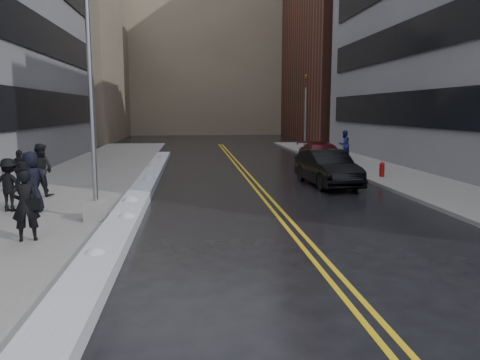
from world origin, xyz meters
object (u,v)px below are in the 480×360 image
object	(u,v)px
pedestrian_b	(41,170)
pedestrian_d	(20,169)
car_maroon	(322,157)
fire_hydrant	(382,169)
pedestrian_fedora	(25,205)
lamppost	(93,141)
car_black	(327,168)
pedestrian_e	(9,185)
pedestrian_east	(344,144)
traffic_signal	(305,110)
pedestrian_c	(31,182)

from	to	relation	value
pedestrian_b	pedestrian_d	world-z (taller)	pedestrian_b
car_maroon	fire_hydrant	bearing A→B (deg)	-64.36
pedestrian_fedora	pedestrian_d	distance (m)	8.82
lamppost	car_black	xyz separation A→B (m)	(9.06, 6.51, -1.72)
pedestrian_e	pedestrian_east	size ratio (longest dim) A/B	0.91
pedestrian_d	car_black	bearing A→B (deg)	-166.47
pedestrian_fedora	pedestrian_b	bearing A→B (deg)	-90.88
fire_hydrant	pedestrian_e	size ratio (longest dim) A/B	0.42
traffic_signal	pedestrian_e	distance (m)	25.37
fire_hydrant	pedestrian_b	xyz separation A→B (m)	(-15.18, -3.70, 0.61)
fire_hydrant	car_black	size ratio (longest dim) A/B	0.15
pedestrian_e	pedestrian_east	xyz separation A→B (m)	(16.34, 15.29, 0.08)
pedestrian_fedora	car_black	size ratio (longest dim) A/B	0.37
pedestrian_b	car_maroon	world-z (taller)	pedestrian_b
fire_hydrant	pedestrian_east	xyz separation A→B (m)	(0.99, 8.86, 0.55)
pedestrian_east	car_black	distance (m)	11.18
pedestrian_fedora	pedestrian_c	xyz separation A→B (m)	(-0.98, 3.50, 0.07)
pedestrian_d	traffic_signal	bearing A→B (deg)	-123.46
pedestrian_e	pedestrian_d	bearing A→B (deg)	-62.31
pedestrian_b	pedestrian_c	size ratio (longest dim) A/B	1.02
pedestrian_fedora	pedestrian_c	bearing A→B (deg)	-89.10
pedestrian_east	pedestrian_c	bearing A→B (deg)	17.54
fire_hydrant	traffic_signal	world-z (taller)	traffic_signal
pedestrian_fedora	car_maroon	xyz separation A→B (m)	(11.67, 14.08, -0.30)
traffic_signal	car_maroon	xyz separation A→B (m)	(-1.42, -10.07, -2.63)
pedestrian_east	pedestrian_fedora	bearing A→B (deg)	25.15
pedestrian_c	car_maroon	size ratio (longest dim) A/B	0.37
pedestrian_c	pedestrian_d	size ratio (longest dim) A/B	1.21
pedestrian_e	pedestrian_east	world-z (taller)	pedestrian_east
pedestrian_b	pedestrian_c	world-z (taller)	pedestrian_b
fire_hydrant	traffic_signal	distance (m)	14.30
lamppost	pedestrian_c	bearing A→B (deg)	149.27
traffic_signal	pedestrian_east	bearing A→B (deg)	-73.84
car_maroon	pedestrian_east	bearing A→B (deg)	58.98
pedestrian_east	car_maroon	xyz separation A→B (m)	(-2.91, -4.93, -0.33)
pedestrian_d	pedestrian_east	distance (m)	20.59
pedestrian_b	pedestrian_d	size ratio (longest dim) A/B	1.24
pedestrian_fedora	pedestrian_c	distance (m)	3.64
pedestrian_east	car_maroon	world-z (taller)	pedestrian_east
pedestrian_c	traffic_signal	bearing A→B (deg)	-124.85
pedestrian_fedora	pedestrian_e	bearing A→B (deg)	-79.52
lamppost	pedestrian_fedora	size ratio (longest dim) A/B	4.14
lamppost	car_maroon	world-z (taller)	lamppost
lamppost	pedestrian_c	distance (m)	2.99
pedestrian_east	car_maroon	distance (m)	5.74
traffic_signal	pedestrian_c	world-z (taller)	traffic_signal
fire_hydrant	pedestrian_c	bearing A→B (deg)	-155.48
fire_hydrant	car_black	bearing A→B (deg)	-155.33
pedestrian_east	car_maroon	bearing A→B (deg)	32.08
traffic_signal	pedestrian_c	size ratio (longest dim) A/B	3.02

